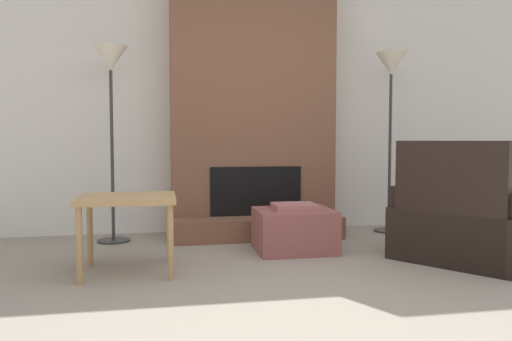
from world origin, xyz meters
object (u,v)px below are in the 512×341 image
object	(u,v)px
armchair	(464,225)
floor_lamp_right	(391,80)
ottoman	(294,229)
floor_lamp_left	(111,76)
side_table	(128,207)

from	to	relation	value
armchair	floor_lamp_right	xyz separation A→B (m)	(0.00, 1.29, 1.25)
ottoman	floor_lamp_right	world-z (taller)	floor_lamp_right
ottoman	floor_lamp_left	size ratio (longest dim) A/B	0.36
armchair	ottoman	bearing A→B (deg)	27.99
floor_lamp_left	floor_lamp_right	world-z (taller)	floor_lamp_right
armchair	floor_lamp_right	world-z (taller)	floor_lamp_right
floor_lamp_left	armchair	bearing A→B (deg)	-25.31
armchair	floor_lamp_left	xyz separation A→B (m)	(-2.74, 1.29, 1.23)
armchair	side_table	size ratio (longest dim) A/B	1.90
floor_lamp_right	armchair	bearing A→B (deg)	-90.06
armchair	floor_lamp_left	distance (m)	3.27
side_table	floor_lamp_right	distance (m)	2.98
armchair	side_table	bearing A→B (deg)	50.84
ottoman	floor_lamp_left	bearing A→B (deg)	155.48
ottoman	floor_lamp_right	bearing A→B (deg)	30.52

